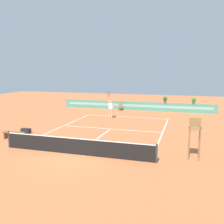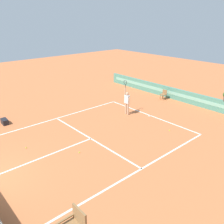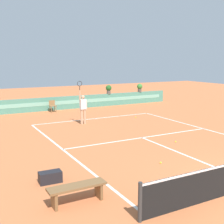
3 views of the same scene
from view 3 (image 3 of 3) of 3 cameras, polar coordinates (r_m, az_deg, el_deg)
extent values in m
plane|color=#C66B3D|center=(14.48, 6.70, -5.29)|extent=(60.00, 60.00, 0.00)
cube|color=white|center=(19.46, -3.30, -1.26)|extent=(8.22, 0.10, 0.01)
cube|color=white|center=(14.79, 5.81, -4.92)|extent=(8.22, 0.10, 0.01)
cube|color=white|center=(12.39, 14.23, -8.16)|extent=(0.10, 6.40, 0.01)
cube|color=white|center=(12.60, -8.78, -7.66)|extent=(0.10, 11.89, 0.01)
cube|color=white|center=(17.08, 18.20, -3.35)|extent=(0.10, 11.89, 0.01)
cube|color=white|center=(19.37, -3.17, -1.32)|extent=(0.10, 0.20, 0.01)
cylinder|color=#333333|center=(7.31, 5.40, -16.89)|extent=(0.10, 0.10, 1.00)
cube|color=#4C8E7A|center=(23.47, -7.99, 1.83)|extent=(18.00, 0.20, 1.00)
cube|color=#7ABCA8|center=(23.37, -7.90, 1.91)|extent=(17.10, 0.01, 0.28)
cylinder|color=olive|center=(22.02, -11.58, 0.45)|extent=(0.05, 0.05, 0.45)
cylinder|color=olive|center=(22.12, -10.71, 0.53)|extent=(0.05, 0.05, 0.45)
cylinder|color=olive|center=(22.35, -11.85, 0.59)|extent=(0.05, 0.05, 0.45)
cylinder|color=olive|center=(22.45, -10.99, 0.66)|extent=(0.05, 0.05, 0.45)
cube|color=olive|center=(22.19, -11.31, 1.18)|extent=(0.44, 0.44, 0.04)
cube|color=olive|center=(22.36, -11.48, 1.76)|extent=(0.44, 0.04, 0.36)
cube|color=brown|center=(8.13, -11.06, -16.32)|extent=(0.08, 0.40, 0.45)
cube|color=brown|center=(8.54, -2.57, -14.76)|extent=(0.08, 0.40, 0.45)
cube|color=brown|center=(8.21, -6.73, -13.96)|extent=(1.60, 0.44, 0.06)
cube|color=black|center=(9.70, -11.79, -12.14)|extent=(0.71, 0.39, 0.36)
cylinder|color=tan|center=(17.86, -5.26, -0.85)|extent=(0.14, 0.14, 0.90)
cylinder|color=tan|center=(17.77, -5.84, -0.92)|extent=(0.14, 0.14, 0.90)
cube|color=white|center=(17.69, -5.59, 1.50)|extent=(0.37, 0.24, 0.60)
sphere|color=tan|center=(17.63, -5.62, 2.88)|extent=(0.22, 0.22, 0.22)
cylinder|color=tan|center=(17.53, -6.21, 3.23)|extent=(0.09, 0.09, 0.55)
cylinder|color=black|center=(17.49, -6.23, 4.59)|extent=(0.04, 0.04, 0.24)
torus|color=#262626|center=(17.46, -6.25, 5.44)|extent=(0.31, 0.05, 0.31)
cylinder|color=tan|center=(17.80, -4.96, 1.40)|extent=(0.09, 0.09, 0.50)
sphere|color=#CCE033|center=(14.21, 12.13, -5.60)|extent=(0.07, 0.07, 0.07)
sphere|color=#CCE033|center=(19.74, 4.59, -1.03)|extent=(0.07, 0.07, 0.07)
sphere|color=#CCE033|center=(11.32, 9.33, -9.57)|extent=(0.07, 0.07, 0.07)
cylinder|color=#514C47|center=(24.76, -0.65, 3.84)|extent=(0.32, 0.32, 0.28)
sphere|color=#235B23|center=(24.73, -0.66, 4.63)|extent=(0.48, 0.48, 0.48)
cylinder|color=#514C47|center=(26.34, 5.33, 4.17)|extent=(0.32, 0.32, 0.28)
sphere|color=#387F33|center=(26.30, 5.34, 4.91)|extent=(0.48, 0.48, 0.48)
camera|label=1|loc=(15.33, 87.79, 3.35)|focal=39.77mm
camera|label=2|loc=(19.30, 50.37, 15.69)|focal=38.54mm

